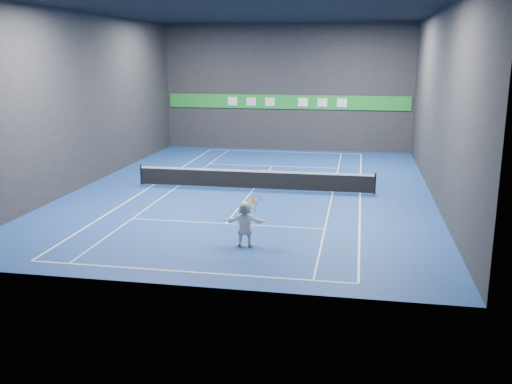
% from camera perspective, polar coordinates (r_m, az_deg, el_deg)
% --- Properties ---
extents(ground, '(26.00, 26.00, 0.00)m').
position_cam_1_polar(ground, '(29.80, -0.22, 0.31)').
color(ground, navy).
rests_on(ground, ground).
extents(ceiling, '(26.00, 26.00, 0.00)m').
position_cam_1_polar(ceiling, '(29.09, -0.24, 17.83)').
color(ceiling, black).
rests_on(ceiling, ground).
extents(wall_back, '(18.00, 0.10, 9.00)m').
position_cam_1_polar(wall_back, '(41.92, 3.09, 10.36)').
color(wall_back, '#262629').
rests_on(wall_back, ground).
extents(wall_front, '(18.00, 0.10, 9.00)m').
position_cam_1_polar(wall_front, '(16.57, -8.56, 5.31)').
color(wall_front, '#262629').
rests_on(wall_front, ground).
extents(wall_left, '(0.10, 26.00, 9.00)m').
position_cam_1_polar(wall_left, '(32.00, -16.48, 8.83)').
color(wall_left, '#262629').
rests_on(wall_left, ground).
extents(wall_right, '(0.10, 26.00, 9.00)m').
position_cam_1_polar(wall_right, '(28.84, 17.82, 8.28)').
color(wall_right, '#262629').
rests_on(wall_right, ground).
extents(baseline_near, '(10.98, 0.08, 0.01)m').
position_cam_1_polar(baseline_near, '(18.75, -6.98, -7.92)').
color(baseline_near, white).
rests_on(baseline_near, ground).
extents(baseline_far, '(10.98, 0.08, 0.01)m').
position_cam_1_polar(baseline_far, '(41.32, 2.81, 4.04)').
color(baseline_far, white).
rests_on(baseline_far, ground).
extents(sideline_doubles_left, '(0.08, 23.78, 0.01)m').
position_cam_1_polar(sideline_doubles_left, '(31.26, -10.17, 0.72)').
color(sideline_doubles_left, white).
rests_on(sideline_doubles_left, ground).
extents(sideline_doubles_right, '(0.08, 23.78, 0.01)m').
position_cam_1_polar(sideline_doubles_right, '(29.32, 10.38, -0.13)').
color(sideline_doubles_right, white).
rests_on(sideline_doubles_right, ground).
extents(sideline_singles_left, '(0.06, 23.78, 0.01)m').
position_cam_1_polar(sideline_singles_left, '(30.81, -7.76, 0.63)').
color(sideline_singles_left, white).
rests_on(sideline_singles_left, ground).
extents(sideline_singles_right, '(0.06, 23.78, 0.01)m').
position_cam_1_polar(sideline_singles_right, '(29.35, 7.69, -0.02)').
color(sideline_singles_right, white).
rests_on(sideline_singles_right, ground).
extents(service_line_near, '(8.23, 0.06, 0.01)m').
position_cam_1_polar(service_line_near, '(23.75, -3.06, -3.17)').
color(service_line_near, white).
rests_on(service_line_near, ground).
extents(service_line_far, '(8.23, 0.06, 0.01)m').
position_cam_1_polar(service_line_far, '(35.98, 1.65, 2.61)').
color(service_line_far, white).
rests_on(service_line_far, ground).
extents(center_service_line, '(0.06, 12.80, 0.01)m').
position_cam_1_polar(center_service_line, '(29.80, -0.22, 0.31)').
color(center_service_line, white).
rests_on(center_service_line, ground).
extents(player, '(1.60, 0.62, 1.69)m').
position_cam_1_polar(player, '(20.78, -1.12, -3.19)').
color(player, white).
rests_on(player, ground).
extents(tennis_ball, '(0.06, 0.06, 0.06)m').
position_cam_1_polar(tennis_ball, '(20.50, -2.00, 2.59)').
color(tennis_ball, yellow).
rests_on(tennis_ball, player).
extents(tennis_net, '(12.50, 0.10, 1.07)m').
position_cam_1_polar(tennis_net, '(29.69, -0.22, 1.32)').
color(tennis_net, black).
rests_on(tennis_net, ground).
extents(sponsor_banner, '(17.64, 0.11, 1.00)m').
position_cam_1_polar(sponsor_banner, '(41.92, 3.06, 8.99)').
color(sponsor_banner, '#1F8F2E').
rests_on(sponsor_banner, wall_back).
extents(tennis_racket, '(0.55, 0.30, 0.68)m').
position_cam_1_polar(tennis_racket, '(20.52, -0.02, -0.90)').
color(tennis_racket, '#AE1812').
rests_on(tennis_racket, player).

